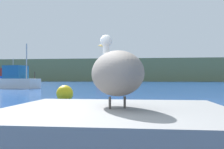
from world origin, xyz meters
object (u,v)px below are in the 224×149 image
fishing_boat_red (115,79)px  mooring_buoy (65,94)px  pelican (115,73)px  fishing_boat_blue (4,78)px  fishing_boat_white (14,80)px

fishing_boat_red → mooring_buoy: size_ratio=8.13×
pelican → fishing_boat_blue: 46.34m
pelican → fishing_boat_white: 25.96m
fishing_boat_blue → mooring_buoy: size_ratio=7.50×
fishing_boat_blue → mooring_buoy: (20.87, -31.37, -0.63)m
pelican → fishing_boat_red: (-4.06, 39.23, -0.31)m
fishing_boat_blue → pelican: bearing=-58.7°
fishing_boat_red → mooring_buoy: (0.89, -30.99, -0.47)m
pelican → mooring_buoy: size_ratio=1.88×
pelican → fishing_boat_white: (-13.10, 22.41, -0.28)m
mooring_buoy → fishing_boat_red: bearing=91.6°
fishing_boat_white → pelican: bearing=-45.7°
fishing_boat_red → mooring_buoy: bearing=-68.7°
pelican → mooring_buoy: pelican is taller
fishing_boat_red → pelican: bearing=-64.4°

